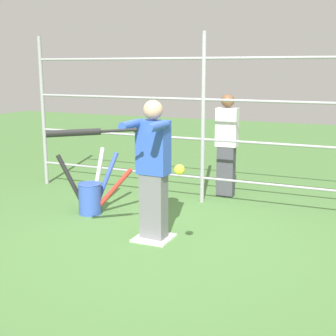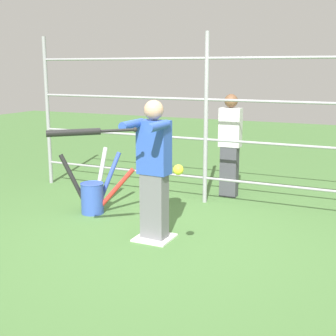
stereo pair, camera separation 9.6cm
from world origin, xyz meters
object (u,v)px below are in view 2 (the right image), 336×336
at_px(baseball_bat_swinging, 81,132).
at_px(bat_bucket, 94,194).
at_px(softball_in_flight, 178,170).
at_px(bystander_behind_fence, 230,144).
at_px(batter, 153,166).

height_order(baseball_bat_swinging, bat_bucket, baseball_bat_swinging).
bearing_deg(baseball_bat_swinging, softball_in_flight, -177.17).
relative_size(softball_in_flight, bystander_behind_fence, 0.06).
xyz_separation_m(bat_bucket, bystander_behind_fence, (-1.37, -1.52, 0.54)).
xyz_separation_m(baseball_bat_swinging, softball_in_flight, (-1.00, -0.05, -0.29)).
bearing_deg(batter, bystander_behind_fence, -95.83).
relative_size(baseball_bat_swinging, softball_in_flight, 7.38).
height_order(baseball_bat_swinging, bystander_behind_fence, bystander_behind_fence).
xyz_separation_m(batter, bat_bucket, (1.15, -0.55, -0.58)).
distance_m(batter, bat_bucket, 1.40).
relative_size(baseball_bat_swinging, bat_bucket, 0.71).
bearing_deg(softball_in_flight, bystander_behind_fence, -82.13).
height_order(batter, bat_bucket, batter).
distance_m(batter, baseball_bat_swinging, 0.94).
bearing_deg(bat_bucket, softball_in_flight, 144.95).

